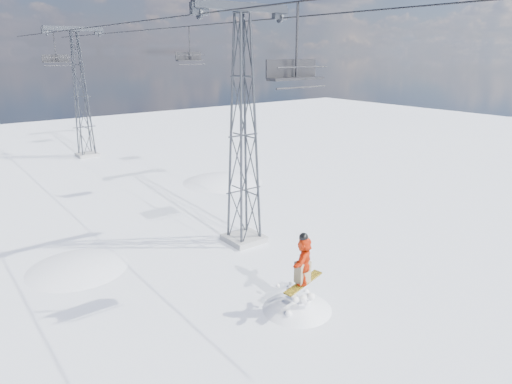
# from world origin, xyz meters

# --- Properties ---
(ground) EXTENTS (120.00, 120.00, 0.00)m
(ground) POSITION_xyz_m (0.00, 0.00, 0.00)
(ground) COLOR white
(ground) RESTS_ON ground
(snow_terrain) EXTENTS (39.00, 37.00, 22.00)m
(snow_terrain) POSITION_xyz_m (-4.77, 21.24, -9.59)
(snow_terrain) COLOR white
(snow_terrain) RESTS_ON ground
(lift_tower_near) EXTENTS (5.20, 1.80, 11.43)m
(lift_tower_near) POSITION_xyz_m (0.80, 8.00, 5.47)
(lift_tower_near) COLOR #999999
(lift_tower_near) RESTS_ON ground
(lift_tower_far) EXTENTS (5.20, 1.80, 11.43)m
(lift_tower_far) POSITION_xyz_m (0.80, 33.00, 5.47)
(lift_tower_far) COLOR #999999
(lift_tower_far) RESTS_ON ground
(haul_cables) EXTENTS (4.46, 51.00, 0.06)m
(haul_cables) POSITION_xyz_m (0.80, 19.50, 10.85)
(haul_cables) COLOR black
(haul_cables) RESTS_ON ground
(snowboarder_jump) EXTENTS (4.40, 4.40, 7.15)m
(snowboarder_jump) POSITION_xyz_m (-1.40, 1.51, -1.61)
(snowboarder_jump) COLOR white
(snowboarder_jump) RESTS_ON ground
(lift_chair_near) EXTENTS (2.15, 0.62, 2.67)m
(lift_chair_near) POSITION_xyz_m (-1.40, 1.97, 8.71)
(lift_chair_near) COLOR black
(lift_chair_near) RESTS_ON ground
(lift_chair_mid) EXTENTS (1.85, 0.53, 2.30)m
(lift_chair_mid) POSITION_xyz_m (3.00, 16.83, 9.01)
(lift_chair_mid) COLOR black
(lift_chair_mid) RESTS_ON ground
(lift_chair_far) EXTENTS (2.12, 0.61, 2.63)m
(lift_chair_far) POSITION_xyz_m (-1.40, 31.12, 8.75)
(lift_chair_far) COLOR black
(lift_chair_far) RESTS_ON ground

